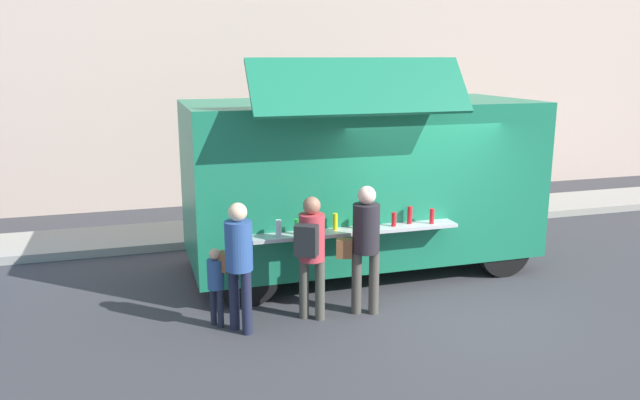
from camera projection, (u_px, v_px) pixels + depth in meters
The scene contains 8 objects.
ground_plane at pixel (453, 313), 8.67m from camera, with size 60.00×60.00×0.00m, color #38383D.
curb_strip at pixel (113, 240), 11.88m from camera, with size 28.00×1.60×0.15m, color #9E998E.
food_truck_main at pixel (360, 178), 10.25m from camera, with size 5.57×3.04×3.47m.
trash_bin at pixel (484, 197), 13.72m from camera, with size 0.60×0.60×0.93m, color #2F653A.
customer_front_ordering at pixel (365, 239), 8.45m from camera, with size 0.59×0.39×1.80m.
customer_mid_with_backpack at pixel (311, 246), 8.24m from camera, with size 0.48×0.55×1.70m.
customer_rear_waiting at pixel (238, 256), 7.89m from camera, with size 0.45×0.53×1.71m.
child_near_queue at pixel (216, 280), 8.13m from camera, with size 0.22×0.22×1.07m.
Camera 1 is at (-4.12, -7.21, 3.49)m, focal length 35.12 mm.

